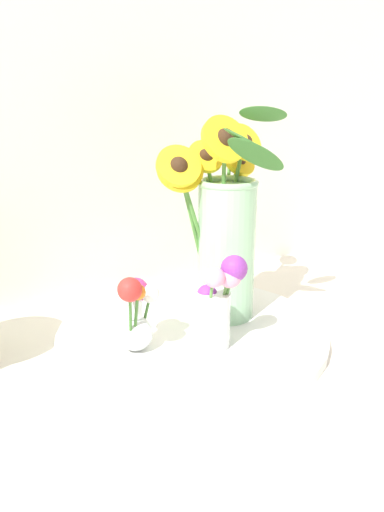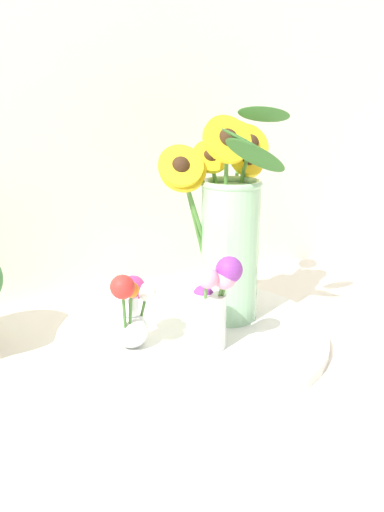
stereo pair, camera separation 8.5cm
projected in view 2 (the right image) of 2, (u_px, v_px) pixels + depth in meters
name	position (u px, v px, depth m)	size (l,w,h in m)	color
ground_plane	(198.00, 363.00, 0.82)	(6.00, 6.00, 0.00)	silver
serving_tray	(192.00, 333.00, 0.90)	(0.48, 0.48, 0.02)	white
mason_jar_sunflowers	(228.00, 231.00, 0.90)	(0.25, 0.24, 0.39)	#99CC9E
vase_small_center	(210.00, 307.00, 0.81)	(0.08, 0.08, 0.16)	white
vase_bulb_right	(132.00, 311.00, 0.81)	(0.09, 0.09, 0.14)	white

